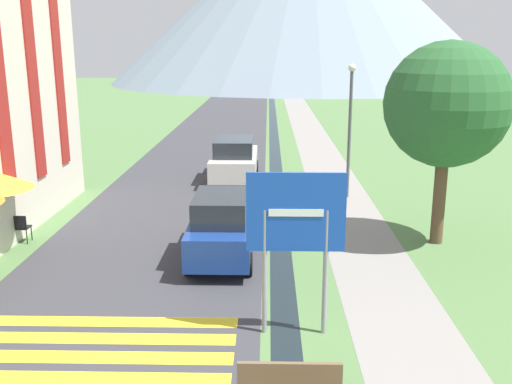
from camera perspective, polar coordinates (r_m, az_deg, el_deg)
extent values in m
plane|color=#517542|center=(26.36, -0.60, 2.15)|extent=(160.00, 160.00, 0.00)
cube|color=#38383D|center=(36.34, -4.06, 5.50)|extent=(6.40, 60.00, 0.01)
cube|color=gray|center=(36.29, 5.62, 5.46)|extent=(2.20, 60.00, 0.01)
cube|color=black|center=(36.18, 1.81, 5.49)|extent=(0.60, 60.00, 0.00)
cube|color=yellow|center=(10.82, -17.73, -17.35)|extent=(5.44, 0.44, 0.01)
cube|color=yellow|center=(11.39, -16.58, -15.55)|extent=(5.44, 0.44, 0.01)
cube|color=yellow|center=(11.97, -15.55, -13.92)|extent=(5.44, 0.44, 0.01)
cube|color=yellow|center=(12.56, -14.64, -12.44)|extent=(5.44, 0.44, 0.01)
cube|color=maroon|center=(19.19, -21.80, 14.72)|extent=(0.06, 0.70, 9.04)
cube|color=maroon|center=(21.29, -19.42, 14.79)|extent=(0.06, 0.70, 9.04)
cylinder|color=gray|center=(11.26, 0.85, -8.04)|extent=(0.10, 0.10, 2.57)
cylinder|color=gray|center=(11.31, 6.95, -8.03)|extent=(0.10, 0.10, 2.57)
cube|color=#1947B7|center=(10.84, 4.02, -2.05)|extent=(1.90, 0.05, 1.55)
cube|color=white|center=(10.81, 4.03, -2.09)|extent=(1.04, 0.02, 0.14)
cube|color=brown|center=(9.67, 3.38, -17.83)|extent=(1.70, 0.08, 0.45)
cube|color=navy|center=(15.36, -3.44, -4.08)|extent=(1.61, 3.82, 0.84)
cube|color=#23282D|center=(14.95, -3.54, -1.55)|extent=(1.36, 2.10, 0.68)
cylinder|color=black|center=(16.69, -5.71, -4.13)|extent=(0.18, 0.60, 0.60)
cylinder|color=black|center=(16.57, -0.45, -4.19)|extent=(0.18, 0.60, 0.60)
cylinder|color=black|center=(14.48, -6.82, -7.10)|extent=(0.18, 0.60, 0.60)
cylinder|color=black|center=(14.35, -0.73, -7.20)|extent=(0.18, 0.60, 0.60)
cube|color=silver|center=(24.39, -2.17, 2.87)|extent=(1.87, 4.39, 0.84)
cube|color=#23282D|center=(24.04, -2.22, 4.54)|extent=(1.59, 2.41, 0.68)
cylinder|color=black|center=(25.87, -3.97, 2.56)|extent=(0.18, 0.60, 0.60)
cylinder|color=black|center=(25.77, 0.00, 2.55)|extent=(0.18, 0.60, 0.60)
cylinder|color=black|center=(23.23, -4.56, 1.19)|extent=(0.18, 0.60, 0.60)
cylinder|color=black|center=(23.12, -0.14, 1.17)|extent=(0.18, 0.60, 0.60)
cube|color=black|center=(17.99, -22.30, -3.29)|extent=(0.40, 0.40, 0.04)
cube|color=black|center=(17.78, -22.59, -2.85)|extent=(0.40, 0.04, 0.40)
cylinder|color=black|center=(18.28, -22.52, -3.79)|extent=(0.03, 0.03, 0.45)
cylinder|color=black|center=(18.14, -21.53, -3.82)|extent=(0.03, 0.03, 0.45)
cylinder|color=black|center=(17.98, -22.94, -4.12)|extent=(0.03, 0.03, 0.45)
cylinder|color=black|center=(17.84, -21.94, -4.16)|extent=(0.03, 0.03, 0.45)
cube|color=black|center=(18.17, -23.81, -3.27)|extent=(0.40, 0.40, 0.04)
cube|color=black|center=(17.96, -24.11, -2.84)|extent=(0.40, 0.04, 0.40)
cylinder|color=black|center=(18.46, -24.00, -3.77)|extent=(0.03, 0.03, 0.45)
cylinder|color=black|center=(18.31, -23.03, -3.80)|extent=(0.03, 0.03, 0.45)
cylinder|color=black|center=(18.02, -23.47, -4.13)|extent=(0.03, 0.03, 0.45)
cylinder|color=#515156|center=(21.54, 9.32, 5.57)|extent=(0.12, 0.12, 4.71)
sphere|color=silver|center=(21.31, 9.59, 12.16)|extent=(0.28, 0.28, 0.28)
cylinder|color=brown|center=(17.22, 17.84, -0.82)|extent=(0.36, 0.36, 2.54)
sphere|color=#285B2D|center=(16.75, 18.56, 8.30)|extent=(3.49, 3.49, 3.49)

